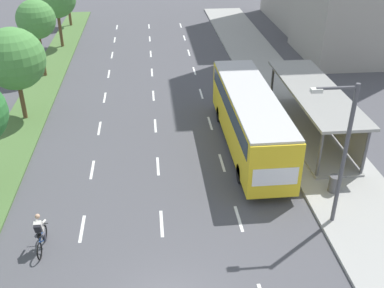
% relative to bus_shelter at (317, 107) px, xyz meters
% --- Properties ---
extents(median_strip, '(2.60, 52.00, 0.12)m').
position_rel_bus_shelter_xyz_m(median_strip, '(-17.83, 7.48, -1.81)').
color(median_strip, '#4C7038').
rests_on(median_strip, ground).
extents(sidewalk_right, '(4.50, 52.00, 0.15)m').
position_rel_bus_shelter_xyz_m(sidewalk_right, '(-0.28, 7.48, -1.79)').
color(sidewalk_right, '#9E9E99').
rests_on(sidewalk_right, ground).
extents(lane_divider_left, '(0.14, 45.31, 0.01)m').
position_rel_bus_shelter_xyz_m(lane_divider_left, '(-13.03, 4.64, -1.86)').
color(lane_divider_left, white).
rests_on(lane_divider_left, ground).
extents(lane_divider_center, '(0.14, 45.31, 0.01)m').
position_rel_bus_shelter_xyz_m(lane_divider_center, '(-9.53, 4.64, -1.86)').
color(lane_divider_center, white).
rests_on(lane_divider_center, ground).
extents(lane_divider_right, '(0.14, 45.31, 0.01)m').
position_rel_bus_shelter_xyz_m(lane_divider_right, '(-6.03, 4.64, -1.86)').
color(lane_divider_right, white).
rests_on(lane_divider_right, ground).
extents(bus_shelter, '(2.90, 10.26, 2.86)m').
position_rel_bus_shelter_xyz_m(bus_shelter, '(0.00, 0.00, 0.00)').
color(bus_shelter, gray).
rests_on(bus_shelter, sidewalk_right).
extents(bus, '(2.54, 11.29, 3.37)m').
position_rel_bus_shelter_xyz_m(bus, '(-4.28, -1.05, 0.20)').
color(bus, yellow).
rests_on(bus, ground).
extents(cyclist, '(0.46, 1.82, 1.71)m').
position_rel_bus_shelter_xyz_m(cyclist, '(-14.48, -8.56, -1.08)').
color(cyclist, black).
rests_on(cyclist, ground).
extents(median_tree_third, '(3.80, 3.80, 5.85)m').
position_rel_bus_shelter_xyz_m(median_tree_third, '(-17.89, 4.01, 2.20)').
color(median_tree_third, brown).
rests_on(median_tree_third, median_strip).
extents(median_tree_fourth, '(2.94, 2.94, 5.92)m').
position_rel_bus_shelter_xyz_m(median_tree_fourth, '(-18.04, 11.76, 2.68)').
color(median_tree_fourth, brown).
rests_on(median_tree_fourth, median_strip).
extents(streetlight, '(1.91, 0.24, 6.50)m').
position_rel_bus_shelter_xyz_m(streetlight, '(-2.11, -8.10, 2.02)').
color(streetlight, '#4C4C51').
rests_on(streetlight, sidewalk_right).
extents(trash_bin, '(0.52, 0.52, 0.85)m').
position_rel_bus_shelter_xyz_m(trash_bin, '(-1.08, -5.98, -1.29)').
color(trash_bin, '#4C4C51').
rests_on(trash_bin, sidewalk_right).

